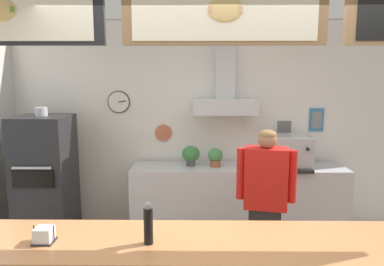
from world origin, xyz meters
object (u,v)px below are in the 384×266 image
object	(u,v)px
espresso_machine	(291,152)
pepper_grinder	(148,223)
shop_worker	(265,205)
potted_rosemary	(215,157)
potted_basil	(191,155)
napkin_holder	(44,235)
pizza_oven	(46,181)

from	to	relation	value
espresso_machine	pepper_grinder	bearing A→B (deg)	-122.76
shop_worker	espresso_machine	bearing A→B (deg)	-102.62
potted_rosemary	pepper_grinder	distance (m)	2.38
pepper_grinder	shop_worker	bearing A→B (deg)	50.49
potted_basil	napkin_holder	world-z (taller)	potted_basil
potted_rosemary	napkin_holder	bearing A→B (deg)	-117.45
espresso_machine	napkin_holder	size ratio (longest dim) A/B	4.11
espresso_machine	napkin_holder	xyz separation A→B (m)	(-2.14, -2.28, -0.06)
pizza_oven	espresso_machine	bearing A→B (deg)	4.94
pepper_grinder	espresso_machine	bearing A→B (deg)	57.24
napkin_holder	pepper_grinder	xyz separation A→B (m)	(0.66, -0.01, 0.09)
pizza_oven	potted_rosemary	distance (m)	2.07
napkin_holder	potted_rosemary	bearing A→B (deg)	62.55
potted_basil	shop_worker	bearing A→B (deg)	-58.96
potted_basil	napkin_holder	xyz separation A→B (m)	(-0.89, -2.34, -0.01)
napkin_holder	pepper_grinder	bearing A→B (deg)	-0.99
pizza_oven	potted_rosemary	world-z (taller)	pizza_oven
potted_rosemary	napkin_holder	world-z (taller)	potted_rosemary
napkin_holder	potted_basil	bearing A→B (deg)	69.19
potted_basil	pepper_grinder	distance (m)	2.37
potted_rosemary	pepper_grinder	xyz separation A→B (m)	(-0.54, -2.32, 0.10)
espresso_machine	potted_rosemary	distance (m)	0.94
espresso_machine	potted_basil	distance (m)	1.25
potted_basil	pizza_oven	bearing A→B (deg)	-169.58
shop_worker	potted_basil	xyz separation A→B (m)	(-0.72, 1.20, 0.22)
pizza_oven	pepper_grinder	xyz separation A→B (m)	(1.50, -2.04, 0.34)
espresso_machine	potted_basil	size ratio (longest dim) A/B	2.14
pepper_grinder	potted_basil	bearing A→B (deg)	84.42
pizza_oven	shop_worker	distance (m)	2.61
shop_worker	espresso_machine	world-z (taller)	shop_worker
shop_worker	potted_basil	world-z (taller)	shop_worker
pizza_oven	espresso_machine	world-z (taller)	pizza_oven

